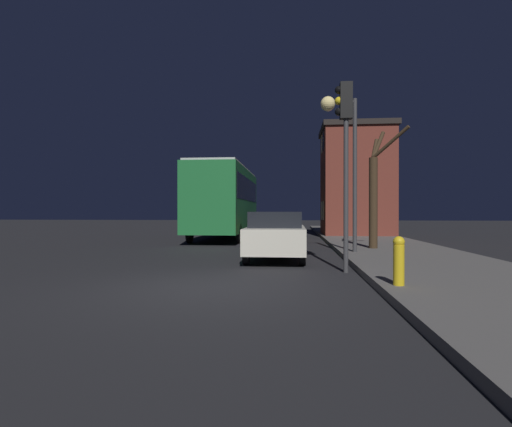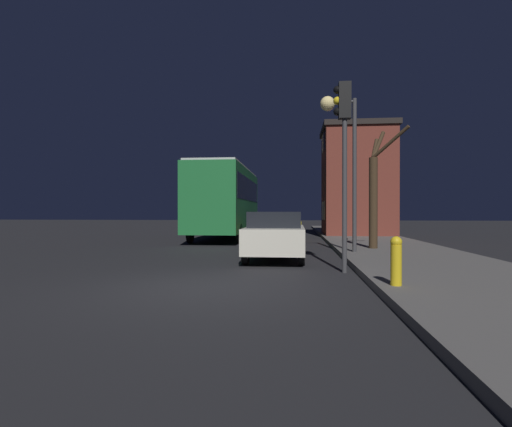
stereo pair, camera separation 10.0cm
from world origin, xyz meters
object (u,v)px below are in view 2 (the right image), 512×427
(bare_tree, at_px, (375,192))
(car_mid_lane, at_px, (285,224))
(streetlamp, at_px, (340,135))
(fire_hydrant, at_px, (396,260))
(traffic_light, at_px, (343,137))
(bus, at_px, (226,197))
(car_near_lane, at_px, (275,235))

(bare_tree, height_order, car_mid_lane, bare_tree)
(streetlamp, xyz_separation_m, fire_hydrant, (0.36, -6.13, -3.47))
(bare_tree, bearing_deg, traffic_light, -109.08)
(traffic_light, bearing_deg, fire_hydrant, -75.32)
(car_mid_lane, bearing_deg, fire_hydrant, -80.94)
(car_mid_lane, bearing_deg, bus, -166.15)
(car_mid_lane, bearing_deg, traffic_light, -82.09)
(bare_tree, xyz_separation_m, fire_hydrant, (-1.07, -7.52, -1.59))
(car_near_lane, distance_m, fire_hydrant, 5.55)
(traffic_light, bearing_deg, car_near_lane, 126.43)
(bare_tree, bearing_deg, streetlamp, -135.76)
(traffic_light, relative_size, fire_hydrant, 5.22)
(traffic_light, bearing_deg, bare_tree, 70.92)
(car_mid_lane, bearing_deg, bare_tree, -65.49)
(bare_tree, xyz_separation_m, car_near_lane, (-3.54, -2.55, -1.45))
(bare_tree, height_order, bus, bare_tree)
(traffic_light, bearing_deg, bus, 113.01)
(streetlamp, height_order, fire_hydrant, streetlamp)
(streetlamp, xyz_separation_m, car_mid_lane, (-2.06, 9.03, -3.32))
(traffic_light, bearing_deg, streetlamp, 85.23)
(car_near_lane, xyz_separation_m, car_mid_lane, (0.05, 10.19, -0.00))
(bare_tree, distance_m, car_near_lane, 4.59)
(fire_hydrant, bearing_deg, traffic_light, 104.68)
(traffic_light, distance_m, bus, 12.90)
(car_near_lane, distance_m, car_mid_lane, 10.19)
(bare_tree, bearing_deg, car_near_lane, -144.23)
(bare_tree, bearing_deg, car_mid_lane, 114.51)
(traffic_light, xyz_separation_m, bus, (-5.03, 11.84, -1.07))
(traffic_light, height_order, bare_tree, traffic_light)
(streetlamp, bearing_deg, bare_tree, 44.24)
(streetlamp, height_order, car_mid_lane, streetlamp)
(bus, distance_m, car_near_lane, 10.04)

